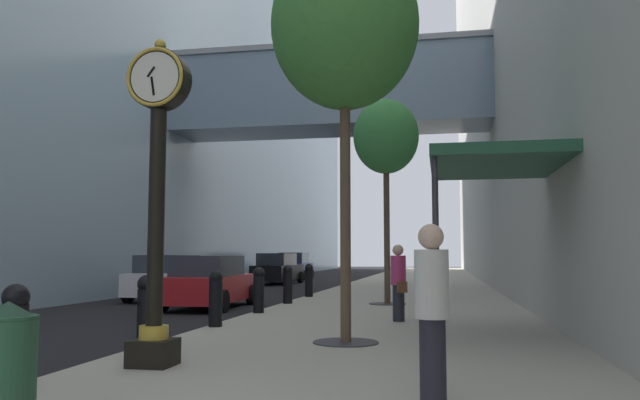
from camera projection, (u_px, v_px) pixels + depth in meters
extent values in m
plane|color=black|center=(338.00, 289.00, 29.29)|extent=(110.00, 110.00, 0.00)
cube|color=#ADA593|center=(416.00, 285.00, 31.57)|extent=(7.01, 80.00, 0.14)
cube|color=#849EB2|center=(145.00, 61.00, 35.50)|extent=(9.00, 80.00, 25.12)
cube|color=slate|center=(329.00, 94.00, 28.00)|extent=(14.66, 3.20, 3.34)
cube|color=gray|center=(329.00, 55.00, 28.16)|extent=(14.66, 3.40, 0.24)
cube|color=black|center=(153.00, 353.00, 8.25)|extent=(0.55, 0.55, 0.35)
cylinder|color=gold|center=(154.00, 332.00, 8.27)|extent=(0.38, 0.38, 0.18)
cylinder|color=black|center=(156.00, 216.00, 8.41)|extent=(0.22, 0.22, 2.91)
cylinder|color=black|center=(160.00, 80.00, 8.57)|extent=(0.84, 0.28, 0.84)
torus|color=gold|center=(154.00, 77.00, 8.42)|extent=(0.82, 0.05, 0.82)
cylinder|color=silver|center=(155.00, 77.00, 8.43)|extent=(0.69, 0.01, 0.69)
cylinder|color=silver|center=(164.00, 83.00, 8.72)|extent=(0.69, 0.01, 0.69)
sphere|color=gold|center=(160.00, 45.00, 8.62)|extent=(0.16, 0.16, 0.16)
cube|color=black|center=(151.00, 72.00, 8.43)|extent=(0.12, 0.01, 0.15)
cube|color=black|center=(153.00, 86.00, 8.41)|extent=(0.07, 0.01, 0.26)
cylinder|color=black|center=(14.00, 348.00, 6.75)|extent=(0.28, 0.28, 0.93)
sphere|color=black|center=(16.00, 297.00, 6.79)|extent=(0.29, 0.29, 0.29)
cylinder|color=black|center=(146.00, 319.00, 9.77)|extent=(0.28, 0.28, 0.93)
sphere|color=black|center=(147.00, 284.00, 9.82)|extent=(0.29, 0.29, 0.29)
cylinder|color=black|center=(216.00, 304.00, 12.79)|extent=(0.28, 0.28, 0.93)
sphere|color=black|center=(216.00, 277.00, 12.84)|extent=(0.29, 0.29, 0.29)
cylinder|color=black|center=(259.00, 294.00, 15.82)|extent=(0.28, 0.28, 0.93)
sphere|color=black|center=(259.00, 273.00, 15.87)|extent=(0.29, 0.29, 0.29)
cylinder|color=black|center=(288.00, 288.00, 18.84)|extent=(0.28, 0.28, 0.93)
sphere|color=black|center=(288.00, 270.00, 18.89)|extent=(0.29, 0.29, 0.29)
cylinder|color=black|center=(309.00, 283.00, 21.87)|extent=(0.28, 0.28, 0.93)
sphere|color=black|center=(309.00, 268.00, 21.91)|extent=(0.29, 0.29, 0.29)
cylinder|color=#333335|center=(346.00, 342.00, 10.41)|extent=(1.10, 1.10, 0.02)
cylinder|color=brown|center=(345.00, 209.00, 10.60)|extent=(0.18, 0.18, 4.49)
ellipsoid|color=#428438|center=(345.00, 25.00, 10.88)|extent=(2.58, 2.58, 2.96)
cylinder|color=#333335|center=(388.00, 304.00, 18.56)|extent=(1.10, 1.10, 0.02)
cylinder|color=#4C3D2D|center=(387.00, 232.00, 18.75)|extent=(0.18, 0.18, 4.31)
ellipsoid|color=#387F3D|center=(386.00, 136.00, 19.00)|extent=(1.99, 1.99, 2.28)
cylinder|color=#234C33|center=(6.00, 368.00, 5.55)|extent=(0.52, 0.52, 0.92)
cone|color=#183523|center=(8.00, 310.00, 5.60)|extent=(0.53, 0.53, 0.16)
cylinder|color=#23232D|center=(399.00, 303.00, 13.80)|extent=(0.35, 0.35, 0.80)
cylinder|color=#C6336B|center=(398.00, 270.00, 13.86)|extent=(0.45, 0.45, 0.65)
sphere|color=beige|center=(398.00, 250.00, 13.90)|extent=(0.25, 0.25, 0.25)
cube|color=brown|center=(402.00, 287.00, 13.62)|extent=(0.23, 0.19, 0.24)
cylinder|color=#23232D|center=(433.00, 362.00, 6.12)|extent=(0.31, 0.31, 0.84)
cylinder|color=silver|center=(432.00, 284.00, 6.18)|extent=(0.40, 0.40, 0.68)
sphere|color=beige|center=(431.00, 237.00, 6.22)|extent=(0.26, 0.26, 0.26)
cube|color=#235138|center=(495.00, 163.00, 11.84)|extent=(2.40, 3.60, 0.20)
cylinder|color=#333338|center=(436.00, 247.00, 10.34)|extent=(0.10, 0.10, 3.20)
cylinder|color=#333338|center=(437.00, 248.00, 13.47)|extent=(0.10, 0.10, 3.20)
cube|color=black|center=(278.00, 272.00, 34.33)|extent=(1.90, 4.74, 0.82)
cube|color=#282D38|center=(277.00, 259.00, 34.17)|extent=(1.62, 2.67, 0.67)
cylinder|color=black|center=(271.00, 277.00, 36.05)|extent=(0.24, 0.65, 0.64)
cylinder|color=black|center=(301.00, 277.00, 35.66)|extent=(0.24, 0.65, 0.64)
cylinder|color=black|center=(253.00, 279.00, 32.95)|extent=(0.24, 0.65, 0.64)
cylinder|color=black|center=(285.00, 279.00, 32.57)|extent=(0.24, 0.65, 0.64)
cube|color=silver|center=(169.00, 283.00, 22.08)|extent=(1.81, 4.05, 0.76)
cube|color=#282D38|center=(167.00, 264.00, 21.94)|extent=(1.57, 2.28, 0.62)
cylinder|color=black|center=(162.00, 289.00, 23.54)|extent=(0.23, 0.64, 0.64)
cylinder|color=black|center=(206.00, 289.00, 23.25)|extent=(0.23, 0.64, 0.64)
cylinder|color=black|center=(128.00, 293.00, 20.86)|extent=(0.23, 0.64, 0.64)
cylinder|color=black|center=(177.00, 294.00, 20.56)|extent=(0.23, 0.64, 0.64)
cube|color=#AD191E|center=(210.00, 288.00, 18.91)|extent=(1.90, 4.45, 0.76)
cube|color=#282D38|center=(208.00, 266.00, 18.75)|extent=(1.63, 2.51, 0.62)
cylinder|color=black|center=(199.00, 294.00, 20.50)|extent=(0.24, 0.65, 0.64)
cylinder|color=black|center=(251.00, 294.00, 20.22)|extent=(0.24, 0.65, 0.64)
cylinder|color=black|center=(162.00, 301.00, 17.55)|extent=(0.24, 0.65, 0.64)
cylinder|color=black|center=(223.00, 301.00, 17.28)|extent=(0.24, 0.65, 0.64)
cube|color=navy|center=(295.00, 269.00, 41.00)|extent=(1.90, 4.69, 0.85)
cube|color=#282D38|center=(294.00, 258.00, 40.84)|extent=(1.61, 2.65, 0.69)
cylinder|color=black|center=(287.00, 274.00, 42.65)|extent=(0.24, 0.65, 0.64)
cylinder|color=black|center=(312.00, 274.00, 42.39)|extent=(0.24, 0.65, 0.64)
cylinder|color=black|center=(277.00, 275.00, 39.55)|extent=(0.24, 0.65, 0.64)
cylinder|color=black|center=(303.00, 275.00, 39.29)|extent=(0.24, 0.65, 0.64)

